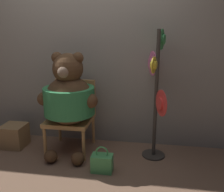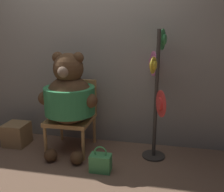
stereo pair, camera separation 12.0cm
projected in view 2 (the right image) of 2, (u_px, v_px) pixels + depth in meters
ground_plane at (74, 163)px, 2.93m from camera, size 14.00×14.00×0.00m
wall_back at (89, 39)px, 3.27m from camera, size 8.00×0.10×2.78m
chair at (73, 113)px, 3.24m from camera, size 0.54×0.55×0.88m
teddy_bear at (69, 97)px, 3.00m from camera, size 0.73×0.65×1.27m
hat_display_rack at (157, 89)px, 2.88m from camera, size 0.28×0.62×1.53m
handbag_on_ground at (101, 162)px, 2.74m from camera, size 0.23×0.14×0.30m
wooden_crate at (17, 134)px, 3.37m from camera, size 0.30×0.30×0.30m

